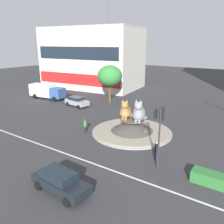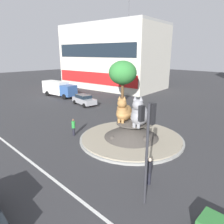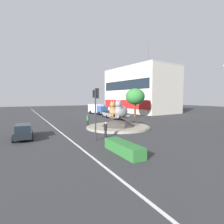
{
  "view_description": "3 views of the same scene",
  "coord_description": "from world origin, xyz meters",
  "px_view_note": "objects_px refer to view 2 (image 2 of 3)",
  "views": [
    {
      "loc": [
        12.37,
        -22.6,
        10.34
      ],
      "look_at": [
        -2.01,
        -1.28,
        2.56
      ],
      "focal_mm": 36.82,
      "sensor_mm": 36.0,
      "label": 1
    },
    {
      "loc": [
        11.2,
        -14.04,
        7.74
      ],
      "look_at": [
        -1.05,
        -1.49,
        2.74
      ],
      "focal_mm": 33.39,
      "sensor_mm": 36.0,
      "label": 2
    },
    {
      "loc": [
        22.89,
        -13.24,
        4.48
      ],
      "look_at": [
        -1.3,
        -0.35,
        2.3
      ],
      "focal_mm": 28.54,
      "sensor_mm": 36.0,
      "label": 3
    }
  ],
  "objects_px": {
    "cat_statue_tabby": "(124,112)",
    "cat_statue_grey": "(139,114)",
    "delivery_box_truck": "(59,88)",
    "pedestrian_green_shirt": "(73,127)",
    "traffic_light_mast": "(148,133)",
    "shophouse_block": "(113,57)",
    "broadleaf_tree_behind_island": "(123,73)",
    "sedan_on_far_lane": "(84,100)",
    "pedestrian_black_shirt": "(149,170)"
  },
  "relations": [
    {
      "from": "cat_statue_tabby",
      "to": "sedan_on_far_lane",
      "type": "distance_m",
      "value": 14.03
    },
    {
      "from": "broadleaf_tree_behind_island",
      "to": "delivery_box_truck",
      "type": "bearing_deg",
      "value": -160.11
    },
    {
      "from": "traffic_light_mast",
      "to": "broadleaf_tree_behind_island",
      "type": "bearing_deg",
      "value": 49.98
    },
    {
      "from": "shophouse_block",
      "to": "cat_statue_grey",
      "type": "bearing_deg",
      "value": -47.61
    },
    {
      "from": "cat_statue_tabby",
      "to": "pedestrian_green_shirt",
      "type": "distance_m",
      "value": 5.11
    },
    {
      "from": "shophouse_block",
      "to": "delivery_box_truck",
      "type": "relative_size",
      "value": 3.09
    },
    {
      "from": "cat_statue_grey",
      "to": "broadleaf_tree_behind_island",
      "type": "bearing_deg",
      "value": -151.11
    },
    {
      "from": "cat_statue_grey",
      "to": "shophouse_block",
      "type": "distance_m",
      "value": 32.06
    },
    {
      "from": "cat_statue_tabby",
      "to": "pedestrian_black_shirt",
      "type": "relative_size",
      "value": 1.45
    },
    {
      "from": "traffic_light_mast",
      "to": "shophouse_block",
      "type": "distance_m",
      "value": 39.49
    },
    {
      "from": "cat_statue_tabby",
      "to": "cat_statue_grey",
      "type": "distance_m",
      "value": 1.76
    },
    {
      "from": "cat_statue_grey",
      "to": "traffic_light_mast",
      "type": "xyz_separation_m",
      "value": [
        4.89,
        -5.9,
        1.35
      ]
    },
    {
      "from": "cat_statue_tabby",
      "to": "delivery_box_truck",
      "type": "bearing_deg",
      "value": -124.77
    },
    {
      "from": "traffic_light_mast",
      "to": "sedan_on_far_lane",
      "type": "relative_size",
      "value": 1.2
    },
    {
      "from": "traffic_light_mast",
      "to": "pedestrian_green_shirt",
      "type": "height_order",
      "value": "traffic_light_mast"
    },
    {
      "from": "cat_statue_grey",
      "to": "shophouse_block",
      "type": "height_order",
      "value": "shophouse_block"
    },
    {
      "from": "cat_statue_tabby",
      "to": "cat_statue_grey",
      "type": "height_order",
      "value": "cat_statue_grey"
    },
    {
      "from": "cat_statue_tabby",
      "to": "cat_statue_grey",
      "type": "xyz_separation_m",
      "value": [
        1.76,
        0.03,
        0.09
      ]
    },
    {
      "from": "shophouse_block",
      "to": "broadleaf_tree_behind_island",
      "type": "relative_size",
      "value": 3.52
    },
    {
      "from": "pedestrian_black_shirt",
      "to": "shophouse_block",
      "type": "bearing_deg",
      "value": -14.88
    },
    {
      "from": "broadleaf_tree_behind_island",
      "to": "pedestrian_black_shirt",
      "type": "height_order",
      "value": "broadleaf_tree_behind_island"
    },
    {
      "from": "pedestrian_black_shirt",
      "to": "delivery_box_truck",
      "type": "xyz_separation_m",
      "value": [
        -27.18,
        10.74,
        0.54
      ]
    },
    {
      "from": "delivery_box_truck",
      "to": "sedan_on_far_lane",
      "type": "bearing_deg",
      "value": -11.61
    },
    {
      "from": "traffic_light_mast",
      "to": "delivery_box_truck",
      "type": "xyz_separation_m",
      "value": [
        -27.92,
        12.2,
        -2.5
      ]
    },
    {
      "from": "pedestrian_green_shirt",
      "to": "pedestrian_black_shirt",
      "type": "xyz_separation_m",
      "value": [
        9.71,
        -1.43,
        0.06
      ]
    },
    {
      "from": "pedestrian_black_shirt",
      "to": "delivery_box_truck",
      "type": "distance_m",
      "value": 29.23
    },
    {
      "from": "shophouse_block",
      "to": "sedan_on_far_lane",
      "type": "xyz_separation_m",
      "value": [
        9.09,
        -15.79,
        -6.04
      ]
    },
    {
      "from": "cat_statue_tabby",
      "to": "pedestrian_green_shirt",
      "type": "height_order",
      "value": "cat_statue_tabby"
    },
    {
      "from": "cat_statue_grey",
      "to": "pedestrian_green_shirt",
      "type": "distance_m",
      "value": 6.56
    },
    {
      "from": "broadleaf_tree_behind_island",
      "to": "cat_statue_tabby",
      "type": "bearing_deg",
      "value": -48.02
    },
    {
      "from": "traffic_light_mast",
      "to": "pedestrian_green_shirt",
      "type": "relative_size",
      "value": 3.27
    },
    {
      "from": "broadleaf_tree_behind_island",
      "to": "pedestrian_green_shirt",
      "type": "xyz_separation_m",
      "value": [
        5.72,
        -13.56,
        -3.86
      ]
    },
    {
      "from": "cat_statue_tabby",
      "to": "broadleaf_tree_behind_island",
      "type": "distance_m",
      "value": 14.4
    },
    {
      "from": "shophouse_block",
      "to": "broadleaf_tree_behind_island",
      "type": "xyz_separation_m",
      "value": [
        12.38,
        -10.67,
        -2.12
      ]
    },
    {
      "from": "pedestrian_green_shirt",
      "to": "delivery_box_truck",
      "type": "xyz_separation_m",
      "value": [
        -17.48,
        9.31,
        0.6
      ]
    },
    {
      "from": "pedestrian_black_shirt",
      "to": "sedan_on_far_lane",
      "type": "distance_m",
      "value": 21.16
    },
    {
      "from": "cat_statue_tabby",
      "to": "delivery_box_truck",
      "type": "xyz_separation_m",
      "value": [
        -21.27,
        6.32,
        -1.06
      ]
    },
    {
      "from": "shophouse_block",
      "to": "pedestrian_black_shirt",
      "type": "height_order",
      "value": "shophouse_block"
    },
    {
      "from": "pedestrian_black_shirt",
      "to": "cat_statue_grey",
      "type": "bearing_deg",
      "value": -19.13
    },
    {
      "from": "shophouse_block",
      "to": "pedestrian_black_shirt",
      "type": "bearing_deg",
      "value": -48.42
    },
    {
      "from": "sedan_on_far_lane",
      "to": "delivery_box_truck",
      "type": "height_order",
      "value": "delivery_box_truck"
    },
    {
      "from": "pedestrian_green_shirt",
      "to": "cat_statue_grey",
      "type": "bearing_deg",
      "value": 15.56
    },
    {
      "from": "sedan_on_far_lane",
      "to": "shophouse_block",
      "type": "bearing_deg",
      "value": 127.49
    },
    {
      "from": "pedestrian_black_shirt",
      "to": "traffic_light_mast",
      "type": "bearing_deg",
      "value": 144.69
    },
    {
      "from": "shophouse_block",
      "to": "sedan_on_far_lane",
      "type": "distance_m",
      "value": 19.2
    },
    {
      "from": "delivery_box_truck",
      "to": "cat_statue_tabby",
      "type": "bearing_deg",
      "value": -22.31
    },
    {
      "from": "pedestrian_black_shirt",
      "to": "sedan_on_far_lane",
      "type": "relative_size",
      "value": 0.39
    },
    {
      "from": "shophouse_block",
      "to": "pedestrian_green_shirt",
      "type": "distance_m",
      "value": 30.83
    },
    {
      "from": "delivery_box_truck",
      "to": "pedestrian_black_shirt",
      "type": "bearing_deg",
      "value": -27.31
    },
    {
      "from": "shophouse_block",
      "to": "pedestrian_green_shirt",
      "type": "bearing_deg",
      "value": -58.95
    }
  ]
}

